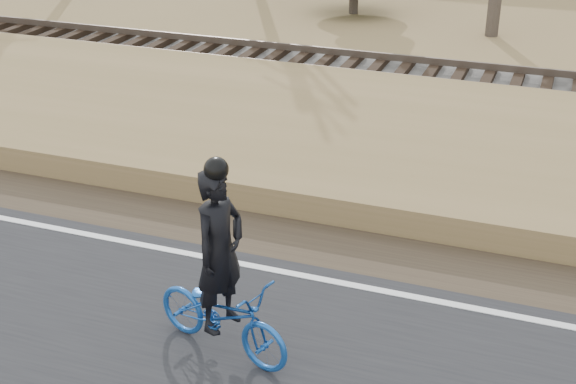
% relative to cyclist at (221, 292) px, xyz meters
% --- Properties ---
extents(ground, '(120.00, 120.00, 0.00)m').
position_rel_cyclist_xyz_m(ground, '(2.21, 1.62, -0.83)').
color(ground, olive).
rests_on(ground, ground).
extents(edge_line, '(120.00, 0.12, 0.01)m').
position_rel_cyclist_xyz_m(edge_line, '(2.21, 1.82, -0.77)').
color(edge_line, silver).
rests_on(edge_line, road).
extents(shoulder, '(120.00, 1.60, 0.04)m').
position_rel_cyclist_xyz_m(shoulder, '(2.21, 2.82, -0.81)').
color(shoulder, '#473A2B').
rests_on(shoulder, ground).
extents(embankment, '(120.00, 5.00, 0.44)m').
position_rel_cyclist_xyz_m(embankment, '(2.21, 5.82, -0.61)').
color(embankment, olive).
rests_on(embankment, ground).
extents(ballast, '(120.00, 3.00, 0.45)m').
position_rel_cyclist_xyz_m(ballast, '(2.21, 9.62, -0.61)').
color(ballast, slate).
rests_on(ballast, ground).
extents(railroad, '(120.00, 2.40, 0.29)m').
position_rel_cyclist_xyz_m(railroad, '(2.21, 9.62, -0.30)').
color(railroad, black).
rests_on(railroad, ballast).
extents(cyclist, '(1.91, 1.09, 2.37)m').
position_rel_cyclist_xyz_m(cyclist, '(0.00, 0.00, 0.00)').
color(cyclist, '#174BA0').
rests_on(cyclist, road).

